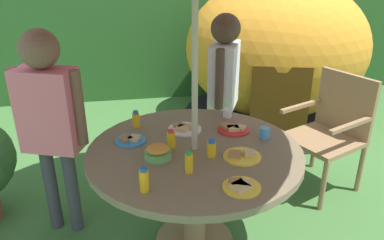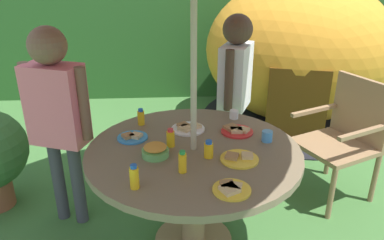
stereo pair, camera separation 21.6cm
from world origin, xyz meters
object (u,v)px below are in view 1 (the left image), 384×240
object	(u,v)px
child_in_pink_shirt	(49,110)
juice_bottle_near_right	(144,180)
juice_bottle_center_back	(171,139)
juice_bottle_far_left	(211,149)
cup_far	(265,133)
wooden_chair	(332,127)
juice_bottle_back_edge	(189,162)
plate_far_right	(130,140)
juice_bottle_mid_left	(136,119)
snack_bowl	(158,152)
garden_table	(195,168)
plate_mid_right	(241,186)
dome_tent	(276,50)
cup_near	(227,113)
plate_near_left	(233,129)
child_in_white_shirt	(224,76)
plate_front_edge	(185,128)
plate_center_front	(242,156)

from	to	relation	value
child_in_pink_shirt	juice_bottle_near_right	bearing A→B (deg)	-32.82
juice_bottle_center_back	juice_bottle_far_left	bearing A→B (deg)	-34.77
juice_bottle_far_left	cup_far	distance (m)	0.43
juice_bottle_near_right	juice_bottle_center_back	world-z (taller)	juice_bottle_near_right
wooden_chair	juice_bottle_back_edge	distance (m)	1.53
plate_far_right	juice_bottle_mid_left	xyz separation A→B (m)	(0.04, 0.22, 0.04)
snack_bowl	juice_bottle_center_back	bearing A→B (deg)	53.15
garden_table	juice_bottle_back_edge	size ratio (longest dim) A/B	10.20
child_in_pink_shirt	juice_bottle_near_right	xyz separation A→B (m)	(0.55, -0.70, -0.12)
garden_table	plate_mid_right	xyz separation A→B (m)	(0.16, -0.46, 0.15)
dome_tent	plate_far_right	xyz separation A→B (m)	(-1.68, -1.92, -0.07)
garden_table	cup_near	bearing A→B (deg)	54.61
dome_tent	plate_near_left	world-z (taller)	dome_tent
wooden_chair	plate_mid_right	xyz separation A→B (m)	(-1.05, -0.99, 0.20)
juice_bottle_far_left	dome_tent	bearing A→B (deg)	60.84
juice_bottle_near_right	cup_near	size ratio (longest dim) A/B	2.09
dome_tent	juice_bottle_back_edge	distance (m)	2.71
plate_near_left	juice_bottle_near_right	distance (m)	0.87
dome_tent	plate_near_left	xyz separation A→B (m)	(-1.00, -1.86, -0.07)
juice_bottle_mid_left	cup_far	world-z (taller)	juice_bottle_mid_left
garden_table	child_in_white_shirt	size ratio (longest dim) A/B	0.94
child_in_white_shirt	juice_bottle_far_left	distance (m)	1.05
child_in_white_shirt	child_in_pink_shirt	xyz separation A→B (m)	(-1.26, -0.58, 0.01)
dome_tent	plate_front_edge	size ratio (longest dim) A/B	11.61
juice_bottle_center_back	plate_center_front	bearing A→B (deg)	-26.40
plate_mid_right	cup_far	world-z (taller)	cup_far
plate_mid_right	cup_near	world-z (taller)	cup_near
plate_front_edge	juice_bottle_far_left	world-z (taller)	juice_bottle_far_left
snack_bowl	juice_bottle_mid_left	bearing A→B (deg)	103.63
plate_center_front	plate_far_right	size ratio (longest dim) A/B	1.13
juice_bottle_near_right	juice_bottle_back_edge	world-z (taller)	juice_bottle_near_right
plate_near_left	juice_bottle_near_right	bearing A→B (deg)	-135.04
plate_far_right	juice_bottle_far_left	xyz separation A→B (m)	(0.46, -0.27, 0.04)
plate_far_right	plate_near_left	bearing A→B (deg)	4.45
child_in_pink_shirt	plate_mid_right	size ratio (longest dim) A/B	7.28
child_in_white_shirt	snack_bowl	xyz separation A→B (m)	(-0.62, -0.96, -0.14)
plate_front_edge	plate_far_right	distance (m)	0.38
juice_bottle_far_left	wooden_chair	bearing A→B (deg)	29.87
dome_tent	juice_bottle_center_back	distance (m)	2.49
garden_table	juice_bottle_near_right	world-z (taller)	juice_bottle_near_right
juice_bottle_far_left	juice_bottle_center_back	size ratio (longest dim) A/B	0.91
dome_tent	juice_bottle_near_right	distance (m)	2.96
juice_bottle_near_right	juice_bottle_center_back	distance (m)	0.48
garden_table	dome_tent	xyz separation A→B (m)	(1.30, 2.08, 0.22)
plate_far_right	cup_far	size ratio (longest dim) A/B	2.82
wooden_chair	plate_mid_right	bearing A→B (deg)	-70.60
dome_tent	juice_bottle_mid_left	distance (m)	2.36
plate_far_right	juice_bottle_center_back	xyz separation A→B (m)	(0.24, -0.12, 0.04)
juice_bottle_mid_left	juice_bottle_far_left	bearing A→B (deg)	-49.39
child_in_pink_shirt	cup_far	size ratio (longest dim) A/B	20.36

